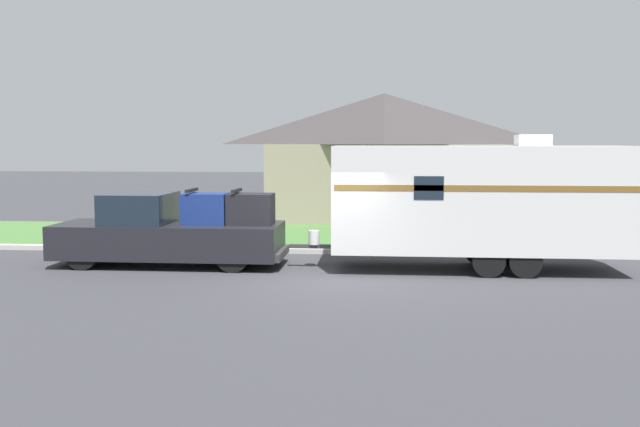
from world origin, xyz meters
The scene contains 7 objects.
ground_plane centered at (0.00, 0.00, 0.00)m, with size 120.00×120.00×0.00m, color #38383D.
curb_strip centered at (0.00, 3.75, 0.07)m, with size 80.00×0.30×0.14m.
lawn_strip centered at (0.00, 7.40, 0.01)m, with size 80.00×7.00×0.03m.
house_across_street centered at (1.28, 14.24, 2.75)m, with size 10.06×7.55×5.31m.
pickup_truck centered at (-4.28, 1.43, 0.88)m, with size 5.99×2.09×2.02m.
travel_trailer centered at (3.65, 1.43, 1.80)m, with size 8.40×2.30×3.41m.
mailbox centered at (6.99, 4.89, 0.99)m, with size 0.48×0.20×1.29m.
Camera 1 is at (1.26, -16.66, 3.21)m, focal length 40.00 mm.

